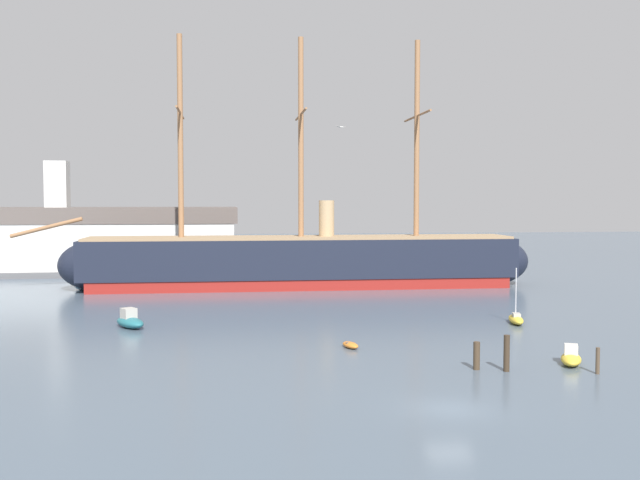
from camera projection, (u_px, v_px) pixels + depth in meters
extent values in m
plane|color=#4C5B6B|center=(449.00, 409.00, 39.79)|extent=(400.00, 400.00, 0.00)
cube|color=maroon|center=(301.00, 282.00, 94.38)|extent=(52.35, 8.41, 1.36)
cube|color=black|center=(301.00, 258.00, 94.21)|extent=(54.53, 8.76, 4.86)
ellipsoid|color=black|center=(99.00, 265.00, 91.20)|extent=(9.88, 7.46, 6.22)
ellipsoid|color=black|center=(491.00, 261.00, 97.29)|extent=(9.88, 7.46, 6.22)
cube|color=#9E7F5B|center=(301.00, 238.00, 94.06)|extent=(53.43, 8.09, 0.29)
cylinder|color=#936642|center=(180.00, 137.00, 91.55)|extent=(0.68, 0.68, 25.28)
cylinder|color=#936642|center=(180.00, 113.00, 91.38)|extent=(0.41, 13.07, 0.27)
cylinder|color=#936642|center=(301.00, 139.00, 93.37)|extent=(0.68, 0.68, 25.28)
cylinder|color=#936642|center=(301.00, 114.00, 93.20)|extent=(0.41, 13.07, 0.27)
cylinder|color=#936642|center=(417.00, 140.00, 95.18)|extent=(0.68, 0.68, 25.28)
cylinder|color=#936642|center=(417.00, 116.00, 95.01)|extent=(0.41, 13.07, 0.27)
cylinder|color=#936642|center=(46.00, 227.00, 90.20)|extent=(8.61, 0.58, 2.59)
cylinder|color=tan|center=(327.00, 219.00, 94.33)|extent=(1.94, 1.94, 4.86)
ellipsoid|color=gold|center=(571.00, 359.00, 50.46)|extent=(2.55, 3.48, 0.75)
cube|color=beige|center=(571.00, 350.00, 50.64)|extent=(1.20, 1.26, 0.75)
ellipsoid|color=orange|center=(350.00, 345.00, 56.10)|extent=(1.41, 2.12, 0.46)
cube|color=#4C4C51|center=(350.00, 343.00, 56.09)|extent=(0.75, 0.39, 0.07)
ellipsoid|color=#236670|center=(130.00, 322.00, 64.89)|extent=(3.55, 4.33, 0.94)
cube|color=#B2ADA3|center=(129.00, 313.00, 65.06)|extent=(1.58, 1.62, 0.94)
ellipsoid|color=gold|center=(516.00, 320.00, 67.09)|extent=(1.96, 4.03, 0.74)
cube|color=#B2ADA3|center=(516.00, 315.00, 66.87)|extent=(0.83, 1.08, 0.39)
cylinder|color=silver|center=(516.00, 292.00, 67.14)|extent=(0.10, 0.10, 4.46)
ellipsoid|color=#7FB2D6|center=(83.00, 285.00, 92.51)|extent=(2.29, 4.92, 1.12)
cube|color=#B2ADA3|center=(83.00, 278.00, 92.13)|extent=(1.39, 1.55, 1.12)
cylinder|color=#4C3D2D|center=(598.00, 361.00, 47.74)|extent=(0.26, 0.26, 1.72)
cylinder|color=#423323|center=(477.00, 356.00, 48.98)|extent=(0.44, 0.44, 1.85)
cylinder|color=#382B1E|center=(507.00, 353.00, 48.47)|extent=(0.40, 0.40, 2.40)
cube|color=#565659|center=(59.00, 271.00, 111.65)|extent=(57.57, 14.16, 0.80)
cube|color=silver|center=(59.00, 246.00, 111.43)|extent=(52.34, 11.80, 6.81)
cube|color=#5B514C|center=(58.00, 215.00, 111.18)|extent=(53.38, 12.04, 2.39)
cube|color=silver|center=(57.00, 184.00, 110.91)|extent=(3.20, 3.20, 6.92)
ellipsoid|color=silver|center=(341.00, 127.00, 62.14)|extent=(0.29, 0.31, 0.11)
sphere|color=silver|center=(343.00, 127.00, 62.01)|extent=(0.09, 0.09, 0.09)
cube|color=#ADA89E|center=(343.00, 127.00, 62.38)|extent=(0.48, 0.44, 0.12)
cube|color=#ADA89E|center=(338.00, 127.00, 61.90)|extent=(0.48, 0.44, 0.12)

